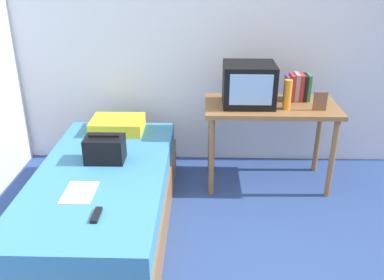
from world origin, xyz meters
TOP-DOWN VIEW (x-y plane):
  - wall_back at (0.00, 2.00)m, footprint 5.20×0.10m
  - bed at (-0.89, 0.72)m, footprint 1.00×2.00m
  - desk at (0.47, 1.46)m, footprint 1.16×0.60m
  - tv at (0.26, 1.46)m, footprint 0.44×0.39m
  - water_bottle at (0.58, 1.35)m, footprint 0.07×0.07m
  - book_row at (0.72, 1.60)m, footprint 0.22×0.17m
  - picture_frame at (0.85, 1.32)m, footprint 0.11×0.02m
  - pillow at (-0.91, 1.49)m, footprint 0.47×0.36m
  - handbag at (-0.89, 0.89)m, footprint 0.30×0.20m
  - magazine at (-0.96, 0.40)m, footprint 0.21×0.29m
  - remote_dark at (-0.78, 0.13)m, footprint 0.04×0.16m

SIDE VIEW (x-z plane):
  - bed at x=-0.89m, z-range 0.00..0.49m
  - magazine at x=-0.96m, z-range 0.50..0.51m
  - remote_dark at x=-0.78m, z-range 0.50..0.52m
  - pillow at x=-0.91m, z-range 0.50..0.61m
  - handbag at x=-0.89m, z-range 0.49..0.71m
  - desk at x=0.47m, z-range 0.29..1.07m
  - picture_frame at x=0.85m, z-range 0.78..0.94m
  - book_row at x=0.72m, z-range 0.77..1.02m
  - water_bottle at x=0.58m, z-range 0.78..1.03m
  - tv at x=0.26m, z-range 0.78..1.14m
  - wall_back at x=0.00m, z-range 0.00..2.60m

